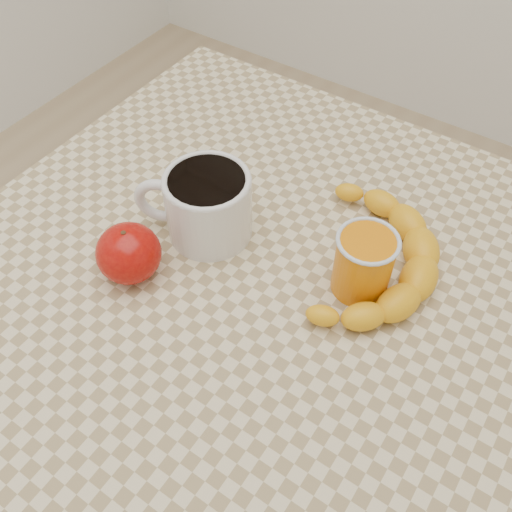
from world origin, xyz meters
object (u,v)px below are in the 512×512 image
Objects in this scene: coffee_mug at (206,203)px; apple at (129,253)px; table at (256,303)px; banana at (371,256)px; orange_juice_glass at (364,263)px.

coffee_mug is 1.92× the size of apple.
apple is (-0.04, -0.11, -0.02)m from coffee_mug.
table is 0.17m from coffee_mug.
coffee_mug is 0.23m from banana.
apple is (-0.13, -0.10, 0.12)m from table.
coffee_mug is at bearing 170.22° from table.
banana is at bearing 32.57° from table.
apple is 0.31m from banana.
coffee_mug reaches higher than orange_juice_glass.
coffee_mug reaches higher than table.
orange_juice_glass reaches higher than apple.
apple reaches higher than banana.
orange_juice_glass reaches higher than table.
table is at bearing -160.23° from orange_juice_glass.
table is 0.19m from orange_juice_glass.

